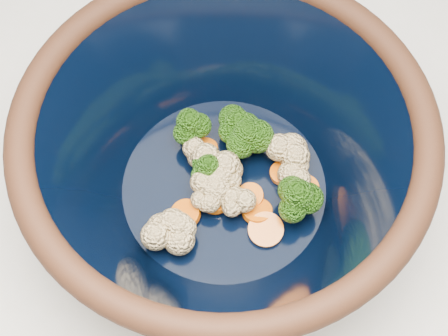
{
  "coord_description": "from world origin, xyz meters",
  "views": [
    {
      "loc": [
        -0.07,
        -0.35,
        1.47
      ],
      "look_at": [
        -0.1,
        -0.08,
        0.97
      ],
      "focal_mm": 50.0,
      "sensor_mm": 36.0,
      "label": 1
    }
  ],
  "objects": [
    {
      "name": "ground",
      "position": [
        0.0,
        0.0,
        0.0
      ],
      "size": [
        3.0,
        3.0,
        0.0
      ],
      "primitive_type": "plane",
      "color": "#9E7A54",
      "rests_on": "ground"
    },
    {
      "name": "counter",
      "position": [
        0.0,
        0.0,
        0.45
      ],
      "size": [
        1.2,
        1.2,
        0.9
      ],
      "primitive_type": "cube",
      "color": "silver",
      "rests_on": "ground"
    },
    {
      "name": "mixing_bowl",
      "position": [
        -0.1,
        -0.08,
        0.99
      ],
      "size": [
        0.43,
        0.43,
        0.16
      ],
      "rotation": [
        0.0,
        0.0,
        0.32
      ],
      "color": "black",
      "rests_on": "counter"
    },
    {
      "name": "vegetable_pile",
      "position": [
        -0.09,
        -0.07,
        0.96
      ],
      "size": [
        0.16,
        0.15,
        0.06
      ],
      "color": "#608442",
      "rests_on": "mixing_bowl"
    }
  ]
}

